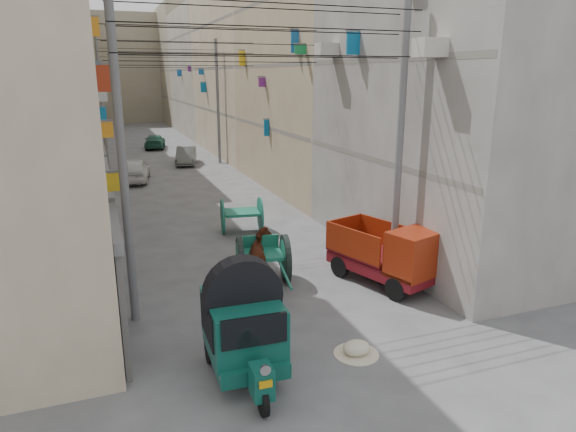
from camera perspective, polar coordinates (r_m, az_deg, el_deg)
name	(u,v)px	position (r m, az deg, el deg)	size (l,w,h in m)	color
building_row_left	(28,64)	(40.30, -26.90, 14.81)	(8.00, 62.00, 14.00)	#C5B495
building_row_right	(254,66)	(41.89, -3.76, 16.34)	(8.00, 62.00, 14.00)	#9E9994
end_cap_building	(124,69)	(72.10, -17.77, 15.30)	(22.00, 10.00, 13.00)	gray
shutters_left	(110,217)	(16.91, -19.13, -0.09)	(0.18, 14.40, 2.88)	#494A4E
signboards	(178,121)	(28.03, -12.14, 10.30)	(8.22, 40.52, 5.67)	#175DA4
ac_units	(376,14)	(15.77, 9.78, 21.28)	(0.70, 6.55, 3.35)	#BCB5A9
utility_poles	(194,116)	(23.41, -10.46, 10.84)	(7.40, 22.20, 8.00)	slate
overhead_cables	(202,48)	(20.81, -9.50, 17.98)	(7.40, 22.52, 1.12)	black
auto_rickshaw	(243,324)	(10.22, -4.97, -11.82)	(1.58, 2.68, 1.87)	black
tonga_cart	(263,259)	(14.60, -2.80, -4.79)	(1.71, 3.25, 1.39)	black
mini_truck	(393,258)	(14.57, 11.55, -4.57)	(2.34, 3.48, 1.80)	black
second_cart	(242,214)	(19.37, -5.19, 0.20)	(1.67, 1.52, 1.32)	#16614B
feed_sack	(356,348)	(11.38, 7.62, -14.31)	(0.61, 0.49, 0.30)	beige
horse	(263,259)	(14.50, -2.81, -4.81)	(0.82, 1.80, 1.52)	brown
distant_car_white	(134,170)	(29.94, -16.72, 4.95)	(1.56, 3.89, 1.32)	silver
distant_car_grey	(186,156)	(35.00, -11.24, 6.60)	(1.21, 3.48, 1.15)	#515653
distant_car_green	(155,142)	(43.29, -14.57, 8.00)	(1.53, 3.75, 1.09)	#1C5241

